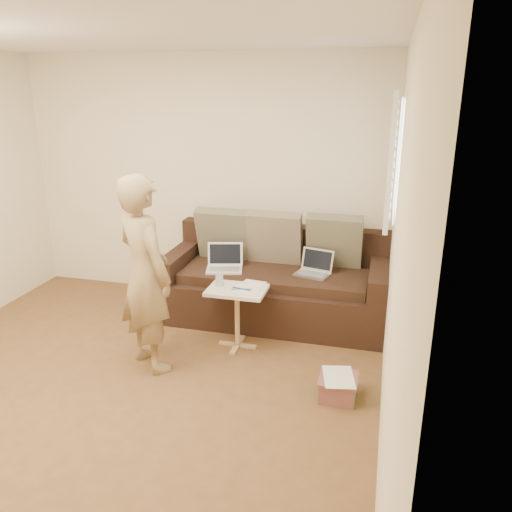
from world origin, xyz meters
name	(u,v)px	position (x,y,z in m)	size (l,w,h in m)	color
floor	(107,403)	(0.00, 0.00, 0.00)	(4.50, 4.50, 0.00)	brown
ceiling	(66,28)	(0.00, 0.00, 2.60)	(4.50, 4.50, 0.00)	white
wall_back	(204,180)	(0.00, 2.25, 1.30)	(4.00, 4.00, 0.00)	beige
wall_right	(395,262)	(2.00, 0.00, 1.30)	(4.50, 4.50, 0.00)	beige
window_blinds	(394,158)	(1.95, 1.50, 1.70)	(0.12, 0.88, 1.08)	white
sofa	(275,279)	(0.90, 1.77, 0.42)	(2.20, 0.95, 0.85)	black
pillow_left	(224,234)	(0.30, 1.98, 0.79)	(0.55, 0.14, 0.55)	brown
pillow_mid	(275,238)	(0.85, 1.97, 0.79)	(0.55, 0.14, 0.55)	#6B624D
pillow_right	(334,241)	(1.45, 2.01, 0.79)	(0.55, 0.14, 0.55)	brown
laptop_silver	(312,275)	(1.28, 1.72, 0.52)	(0.32, 0.23, 0.21)	#B7BABC
laptop_white	(224,271)	(0.41, 1.63, 0.52)	(0.35, 0.26, 0.26)	white
person	(145,274)	(0.08, 0.61, 0.82)	(0.60, 0.41, 1.65)	olive
side_table	(237,318)	(0.70, 1.10, 0.28)	(0.52, 0.36, 0.57)	silver
drinking_glass	(219,279)	(0.53, 1.14, 0.63)	(0.07, 0.07, 0.12)	silver
scissors	(242,289)	(0.75, 1.08, 0.57)	(0.18, 0.10, 0.02)	silver
paper_on_table	(250,286)	(0.81, 1.17, 0.57)	(0.21, 0.30, 0.00)	white
striped_box	(338,387)	(1.68, 0.51, 0.09)	(0.29, 0.29, 0.18)	red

